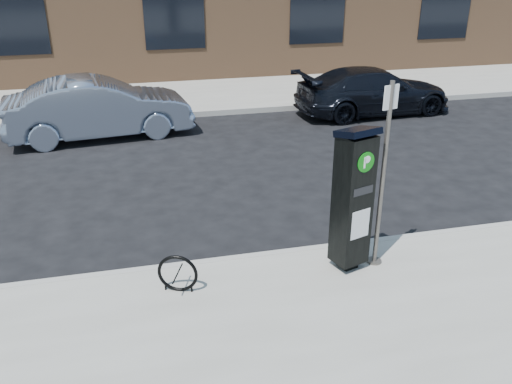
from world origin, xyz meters
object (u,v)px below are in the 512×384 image
object	(u,v)px
bike_rack	(178,274)
sign_pole	(383,179)
parking_kiosk	(353,198)
car_silver	(99,108)
car_dark	(373,91)

from	to	relation	value
bike_rack	sign_pole	bearing A→B (deg)	22.28
parking_kiosk	car_silver	size ratio (longest dim) A/B	0.47
car_silver	bike_rack	bearing A→B (deg)	-178.02
sign_pole	bike_rack	world-z (taller)	sign_pole
car_silver	parking_kiosk	bearing A→B (deg)	-161.03
sign_pole	car_dark	world-z (taller)	sign_pole
bike_rack	car_silver	world-z (taller)	car_silver
parking_kiosk	car_silver	world-z (taller)	parking_kiosk
sign_pole	parking_kiosk	bearing A→B (deg)	165.87
bike_rack	car_silver	xyz separation A→B (m)	(-1.14, 7.48, 0.32)
sign_pole	car_dark	distance (m)	8.60
parking_kiosk	sign_pole	xyz separation A→B (m)	(0.43, 0.02, 0.24)
sign_pole	car_silver	size ratio (longest dim) A/B	0.59
sign_pole	car_silver	world-z (taller)	sign_pole
parking_kiosk	bike_rack	size ratio (longest dim) A/B	3.86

